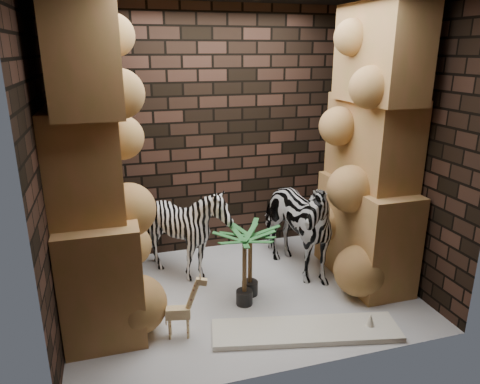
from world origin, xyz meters
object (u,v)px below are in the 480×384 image
object	(u,v)px
palm_front	(250,261)
palm_back	(244,269)
surfboard	(306,331)
giraffe_toy	(178,306)
zebra_right	(292,215)
zebra_left	(186,235)

from	to	relation	value
palm_front	palm_back	world-z (taller)	palm_back
surfboard	giraffe_toy	bearing A→B (deg)	178.33
zebra_right	surfboard	xyz separation A→B (m)	(-0.32, -1.15, -0.69)
zebra_left	palm_back	distance (m)	0.88
zebra_right	zebra_left	world-z (taller)	zebra_right
giraffe_toy	zebra_left	bearing A→B (deg)	87.67
zebra_right	giraffe_toy	bearing A→B (deg)	-162.24
zebra_right	surfboard	size ratio (longest dim) A/B	0.83
zebra_right	surfboard	distance (m)	1.37
zebra_right	palm_front	size ratio (longest dim) A/B	1.83
zebra_right	zebra_left	size ratio (longest dim) A/B	1.27
palm_back	zebra_left	bearing A→B (deg)	121.30
palm_front	giraffe_toy	bearing A→B (deg)	-148.40
palm_back	giraffe_toy	bearing A→B (deg)	-154.19
zebra_left	palm_front	distance (m)	0.82
zebra_left	surfboard	size ratio (longest dim) A/B	0.65
zebra_left	surfboard	distance (m)	1.69
zebra_right	surfboard	world-z (taller)	zebra_right
zebra_left	palm_front	xyz separation A→B (m)	(0.56, -0.58, -0.12)
zebra_right	palm_back	distance (m)	0.93
giraffe_toy	surfboard	distance (m)	1.19
zebra_right	surfboard	bearing A→B (deg)	-118.72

